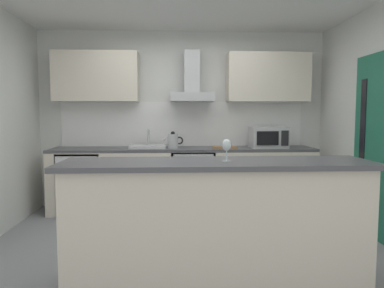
{
  "coord_description": "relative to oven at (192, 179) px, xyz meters",
  "views": [
    {
      "loc": [
        -0.15,
        -3.61,
        1.39
      ],
      "look_at": [
        0.06,
        0.35,
        1.05
      ],
      "focal_mm": 33.58,
      "sensor_mm": 36.0,
      "label": 1
    }
  ],
  "objects": [
    {
      "name": "side_door",
      "position": [
        1.97,
        -1.21,
        0.57
      ],
      "size": [
        0.08,
        0.85,
        2.05
      ],
      "color": "#1E664C",
      "rests_on": "ground"
    },
    {
      "name": "counter_back",
      "position": [
        -0.12,
        0.03,
        -0.01
      ],
      "size": [
        3.71,
        0.6,
        0.9
      ],
      "color": "beige",
      "rests_on": "ground"
    },
    {
      "name": "counter_island",
      "position": [
        0.08,
        -2.21,
        0.05
      ],
      "size": [
        2.5,
        0.64,
        1.01
      ],
      "color": "beige",
      "rests_on": "ground"
    },
    {
      "name": "wall_back",
      "position": [
        -0.12,
        0.41,
        0.84
      ],
      "size": [
        5.22,
        0.12,
        2.6
      ],
      "primitive_type": "cube",
      "color": "silver",
      "rests_on": "ground"
    },
    {
      "name": "wine_glass",
      "position": [
        0.15,
        -2.23,
        0.67
      ],
      "size": [
        0.08,
        0.08,
        0.18
      ],
      "color": "silver",
      "rests_on": "counter_island"
    },
    {
      "name": "kettle",
      "position": [
        -0.27,
        -0.03,
        0.55
      ],
      "size": [
        0.29,
        0.15,
        0.24
      ],
      "color": "#B7BABC",
      "rests_on": "counter_back"
    },
    {
      "name": "ground",
      "position": [
        -0.12,
        -1.44,
        -0.47
      ],
      "size": [
        5.22,
        4.58,
        0.02
      ],
      "primitive_type": "cube",
      "color": "gray"
    },
    {
      "name": "chopping_board",
      "position": [
        0.46,
        -0.02,
        0.45
      ],
      "size": [
        0.36,
        0.25,
        0.02
      ],
      "primitive_type": "cube",
      "rotation": [
        0.0,
        0.0,
        -0.08
      ],
      "color": "#9E7247",
      "rests_on": "counter_back"
    },
    {
      "name": "range_hood",
      "position": [
        0.0,
        0.13,
        1.33
      ],
      "size": [
        0.62,
        0.45,
        0.72
      ],
      "color": "#B7BABC"
    },
    {
      "name": "oven",
      "position": [
        0.0,
        0.0,
        0.0
      ],
      "size": [
        0.6,
        0.62,
        0.8
      ],
      "color": "slate",
      "rests_on": "ground"
    },
    {
      "name": "upper_cabinets",
      "position": [
        -0.12,
        0.18,
        1.45
      ],
      "size": [
        3.66,
        0.32,
        0.7
      ],
      "color": "beige"
    },
    {
      "name": "microwave",
      "position": [
        1.08,
        -0.03,
        0.59
      ],
      "size": [
        0.5,
        0.38,
        0.3
      ],
      "color": "#B7BABC",
      "rests_on": "counter_back"
    },
    {
      "name": "refrigerator",
      "position": [
        -1.55,
        -0.0,
        -0.03
      ],
      "size": [
        0.58,
        0.6,
        0.85
      ],
      "color": "white",
      "rests_on": "ground"
    },
    {
      "name": "backsplash_tile",
      "position": [
        -0.12,
        0.33,
        0.77
      ],
      "size": [
        3.58,
        0.02,
        0.66
      ],
      "primitive_type": "cube",
      "color": "white"
    },
    {
      "name": "sink",
      "position": [
        -0.63,
        0.01,
        0.47
      ],
      "size": [
        0.5,
        0.4,
        0.26
      ],
      "color": "silver",
      "rests_on": "counter_back"
    }
  ]
}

